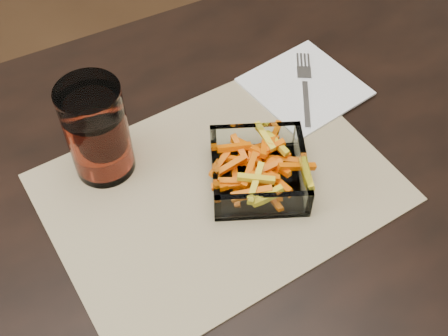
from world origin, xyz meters
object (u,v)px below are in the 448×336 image
Objects in this scene: dining_table at (162,290)px; fork at (305,86)px; glass_bowl at (259,172)px; tumbler at (98,133)px.

dining_table is 0.38m from fork.
dining_table is 0.21m from glass_bowl.
fork is at bearing 27.09° from dining_table.
tumbler is at bearing 144.96° from glass_bowl.
fork is at bearing 0.02° from tumbler.
dining_table is at bearing -165.63° from glass_bowl.
dining_table is 9.71× the size of glass_bowl.
dining_table is at bearing -123.07° from fork.
glass_bowl is 0.22m from tumbler.
glass_bowl is (0.17, 0.04, 0.11)m from dining_table.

